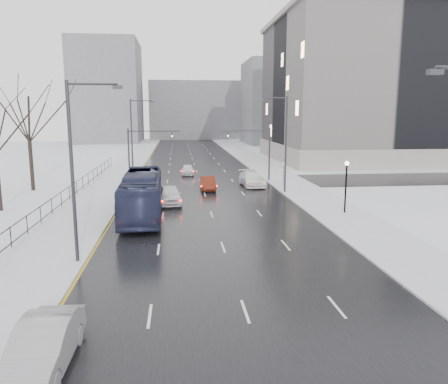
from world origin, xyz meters
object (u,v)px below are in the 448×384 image
object	(u,v)px
streetlight_r_mid	(284,139)
sedan_right_far	(252,179)
tree_park_d	(1,212)
no_uturn_sign	(283,167)
mast_signal_left	(138,149)
sedan_left_near	(43,346)
mast_signal_right	(261,148)
sedan_center_far	(188,170)
streetlight_l_near	(76,164)
lamppost_r_mid	(346,179)
sedan_center_near	(170,195)
sedan_right_near	(208,183)
streetlight_l_far	(133,135)
tree_park_e	(34,191)
bus	(142,195)

from	to	relation	value
streetlight_r_mid	sedan_right_far	size ratio (longest dim) A/B	1.75
tree_park_d	no_uturn_sign	size ratio (longest dim) A/B	4.63
mast_signal_left	sedan_left_near	size ratio (longest dim) A/B	1.34
mast_signal_right	mast_signal_left	size ratio (longest dim) A/B	1.00
sedan_center_far	mast_signal_right	bearing A→B (deg)	-35.53
streetlight_l_near	lamppost_r_mid	size ratio (longest dim) A/B	2.34
streetlight_l_near	mast_signal_right	xyz separation A→B (m)	(15.49, 28.00, -1.51)
sedan_center_near	sedan_right_near	size ratio (longest dim) A/B	1.13
streetlight_l_near	sedan_right_far	size ratio (longest dim) A/B	1.75
streetlight_r_mid	streetlight_l_near	distance (m)	25.82
no_uturn_sign	sedan_right_near	size ratio (longest dim) A/B	0.61
streetlight_l_near	streetlight_l_far	distance (m)	32.00
mast_signal_right	sedan_right_near	distance (m)	9.29
tree_park_e	lamppost_r_mid	bearing A→B (deg)	-25.62
sedan_left_near	mast_signal_left	bearing A→B (deg)	91.38
tree_park_d	sedan_right_near	distance (m)	20.26
sedan_center_near	sedan_left_near	bearing A→B (deg)	-102.55
streetlight_l_near	lamppost_r_mid	world-z (taller)	streetlight_l_near
mast_signal_right	sedan_right_far	distance (m)	4.90
tree_park_d	no_uturn_sign	bearing A→B (deg)	20.32
tree_park_e	streetlight_l_near	distance (m)	26.61
sedan_center_far	streetlight_l_near	bearing A→B (deg)	-98.82
sedan_right_far	sedan_left_near	bearing A→B (deg)	-113.60
sedan_right_near	sedan_center_far	world-z (taller)	sedan_right_near
mast_signal_left	sedan_left_near	xyz separation A→B (m)	(0.13, -38.45, -3.27)
tree_park_d	sedan_right_near	world-z (taller)	tree_park_d
streetlight_l_near	lamppost_r_mid	bearing A→B (deg)	27.55
sedan_center_near	lamppost_r_mid	bearing A→B (deg)	-25.84
sedan_left_near	bus	world-z (taller)	bus
streetlight_l_near	sedan_right_near	bearing A→B (deg)	69.07
mast_signal_right	bus	xyz separation A→B (m)	(-12.95, -17.04, -2.29)
tree_park_d	mast_signal_left	world-z (taller)	mast_signal_left
sedan_right_near	sedan_center_far	xyz separation A→B (m)	(-1.86, 12.08, -0.02)
streetlight_l_near	mast_signal_right	distance (m)	32.03
mast_signal_left	tree_park_e	bearing A→B (deg)	-159.81
streetlight_r_mid	sedan_right_near	xyz separation A→B (m)	(-7.67, 2.66, -4.85)
sedan_center_near	sedan_right_far	bearing A→B (deg)	39.96
tree_park_e	sedan_center_near	xyz separation A→B (m)	(14.70, -8.33, 0.89)
streetlight_l_far	sedan_center_far	xyz separation A→B (m)	(6.81, 2.73, -4.88)
mast_signal_left	no_uturn_sign	bearing A→B (deg)	-13.60
no_uturn_sign	sedan_left_near	distance (m)	38.19
tree_park_d	lamppost_r_mid	bearing A→B (deg)	-7.91
no_uturn_sign	bus	bearing A→B (deg)	-138.67
mast_signal_right	sedan_center_near	distance (m)	16.72
tree_park_d	tree_park_e	distance (m)	10.01
tree_park_d	no_uturn_sign	world-z (taller)	tree_park_d
mast_signal_left	sedan_center_far	size ratio (longest dim) A/B	1.58
streetlight_l_far	mast_signal_right	distance (m)	16.07
tree_park_d	streetlight_l_far	distance (m)	21.17
lamppost_r_mid	bus	xyz separation A→B (m)	(-16.63, 0.96, -1.13)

